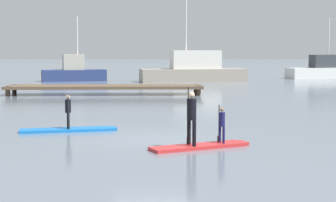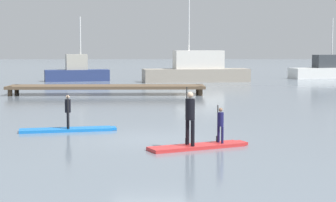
{
  "view_description": "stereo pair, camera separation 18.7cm",
  "coord_description": "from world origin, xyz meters",
  "px_view_note": "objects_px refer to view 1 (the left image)",
  "views": [
    {
      "loc": [
        -0.12,
        -18.2,
        2.96
      ],
      "look_at": [
        0.65,
        3.32,
        0.92
      ],
      "focal_mm": 61.47,
      "sensor_mm": 36.0,
      "label": 1
    },
    {
      "loc": [
        0.07,
        -18.2,
        2.96
      ],
      "look_at": [
        0.65,
        3.32,
        0.92
      ],
      "focal_mm": 61.47,
      "sensor_mm": 36.0,
      "label": 2
    }
  ],
  "objects_px": {
    "paddleboard_far": "(200,146)",
    "paddler_child_solo": "(68,110)",
    "paddler_child_front": "(222,123)",
    "fishing_boat_green_midground": "(74,72)",
    "motor_boat_small_navy": "(319,70)",
    "paddleboard_near": "(68,130)",
    "paddler_adult": "(191,115)",
    "fishing_boat_white_large": "(194,70)"
  },
  "relations": [
    {
      "from": "paddleboard_far",
      "to": "paddler_child_solo",
      "type": "bearing_deg",
      "value": 140.88
    },
    {
      "from": "paddler_child_front",
      "to": "fishing_boat_green_midground",
      "type": "bearing_deg",
      "value": 104.55
    },
    {
      "from": "motor_boat_small_navy",
      "to": "fishing_boat_green_midground",
      "type": "bearing_deg",
      "value": -170.38
    },
    {
      "from": "paddler_child_solo",
      "to": "motor_boat_small_navy",
      "type": "xyz_separation_m",
      "value": [
        19.03,
        33.6,
        0.03
      ]
    },
    {
      "from": "paddler_child_solo",
      "to": "motor_boat_small_navy",
      "type": "relative_size",
      "value": 0.18
    },
    {
      "from": "paddler_child_solo",
      "to": "paddler_child_front",
      "type": "bearing_deg",
      "value": -32.75
    },
    {
      "from": "paddleboard_far",
      "to": "motor_boat_small_navy",
      "type": "bearing_deg",
      "value": 68.39
    },
    {
      "from": "paddleboard_near",
      "to": "paddler_child_front",
      "type": "xyz_separation_m",
      "value": [
        5.0,
        -3.22,
        0.64
      ]
    },
    {
      "from": "fishing_boat_green_midground",
      "to": "paddler_child_front",
      "type": "bearing_deg",
      "value": -75.45
    },
    {
      "from": "fishing_boat_green_midground",
      "to": "motor_boat_small_navy",
      "type": "height_order",
      "value": "motor_boat_small_navy"
    },
    {
      "from": "paddler_adult",
      "to": "paddleboard_far",
      "type": "bearing_deg",
      "value": 22.7
    },
    {
      "from": "paddler_child_front",
      "to": "fishing_boat_green_midground",
      "type": "height_order",
      "value": "fishing_boat_green_midground"
    },
    {
      "from": "paddler_child_front",
      "to": "paddler_adult",
      "type": "bearing_deg",
      "value": -155.61
    },
    {
      "from": "fishing_boat_white_large",
      "to": "fishing_boat_green_midground",
      "type": "xyz_separation_m",
      "value": [
        -10.29,
        1.39,
        -0.2
      ]
    },
    {
      "from": "paddler_child_solo",
      "to": "paddler_adult",
      "type": "distance_m",
      "value": 5.45
    },
    {
      "from": "paddleboard_near",
      "to": "paddler_adult",
      "type": "distance_m",
      "value": 5.54
    },
    {
      "from": "fishing_boat_white_large",
      "to": "paddler_child_front",
      "type": "bearing_deg",
      "value": -93.13
    },
    {
      "from": "paddler_child_front",
      "to": "paddleboard_far",
      "type": "bearing_deg",
      "value": -154.93
    },
    {
      "from": "fishing_boat_white_large",
      "to": "motor_boat_small_navy",
      "type": "relative_size",
      "value": 1.42
    },
    {
      "from": "paddleboard_far",
      "to": "motor_boat_small_navy",
      "type": "distance_m",
      "value": 39.93
    },
    {
      "from": "paddler_adult",
      "to": "motor_boat_small_navy",
      "type": "xyz_separation_m",
      "value": [
        14.97,
        37.23,
        -0.21
      ]
    },
    {
      "from": "paddleboard_near",
      "to": "paddler_adult",
      "type": "bearing_deg",
      "value": -41.87
    },
    {
      "from": "paddleboard_near",
      "to": "motor_boat_small_navy",
      "type": "height_order",
      "value": "motor_boat_small_navy"
    },
    {
      "from": "paddleboard_near",
      "to": "paddler_child_solo",
      "type": "xyz_separation_m",
      "value": [
        0.01,
        -0.01,
        0.71
      ]
    },
    {
      "from": "paddleboard_near",
      "to": "motor_boat_small_navy",
      "type": "relative_size",
      "value": 0.53
    },
    {
      "from": "paddler_adult",
      "to": "paddler_child_solo",
      "type": "bearing_deg",
      "value": 138.15
    },
    {
      "from": "paddler_child_solo",
      "to": "fishing_boat_green_midground",
      "type": "bearing_deg",
      "value": 96.83
    },
    {
      "from": "paddleboard_near",
      "to": "paddler_adult",
      "type": "xyz_separation_m",
      "value": [
        4.07,
        -3.64,
        0.95
      ]
    },
    {
      "from": "paddler_child_front",
      "to": "fishing_boat_white_large",
      "type": "height_order",
      "value": "fishing_boat_white_large"
    },
    {
      "from": "paddleboard_far",
      "to": "paddler_child_front",
      "type": "height_order",
      "value": "paddler_child_front"
    },
    {
      "from": "paddler_child_solo",
      "to": "paddleboard_far",
      "type": "relative_size",
      "value": 0.38
    },
    {
      "from": "paddleboard_far",
      "to": "fishing_boat_white_large",
      "type": "relative_size",
      "value": 0.33
    },
    {
      "from": "paddleboard_near",
      "to": "paddler_child_front",
      "type": "bearing_deg",
      "value": -32.78
    },
    {
      "from": "fishing_boat_white_large",
      "to": "motor_boat_small_navy",
      "type": "height_order",
      "value": "fishing_boat_white_large"
    },
    {
      "from": "paddleboard_far",
      "to": "fishing_boat_white_large",
      "type": "distance_m",
      "value": 32.0
    },
    {
      "from": "paddler_adult",
      "to": "motor_boat_small_navy",
      "type": "bearing_deg",
      "value": 68.09
    },
    {
      "from": "paddleboard_near",
      "to": "fishing_boat_green_midground",
      "type": "xyz_separation_m",
      "value": [
        -3.56,
        29.76,
        0.75
      ]
    },
    {
      "from": "paddler_adult",
      "to": "paddler_child_front",
      "type": "relative_size",
      "value": 1.51
    },
    {
      "from": "paddler_child_solo",
      "to": "motor_boat_small_navy",
      "type": "bearing_deg",
      "value": 60.47
    },
    {
      "from": "fishing_boat_white_large",
      "to": "fishing_boat_green_midground",
      "type": "distance_m",
      "value": 10.38
    },
    {
      "from": "paddler_adult",
      "to": "fishing_boat_green_midground",
      "type": "height_order",
      "value": "fishing_boat_green_midground"
    },
    {
      "from": "paddler_child_solo",
      "to": "paddler_child_front",
      "type": "xyz_separation_m",
      "value": [
        4.99,
        -3.21,
        -0.07
      ]
    }
  ]
}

